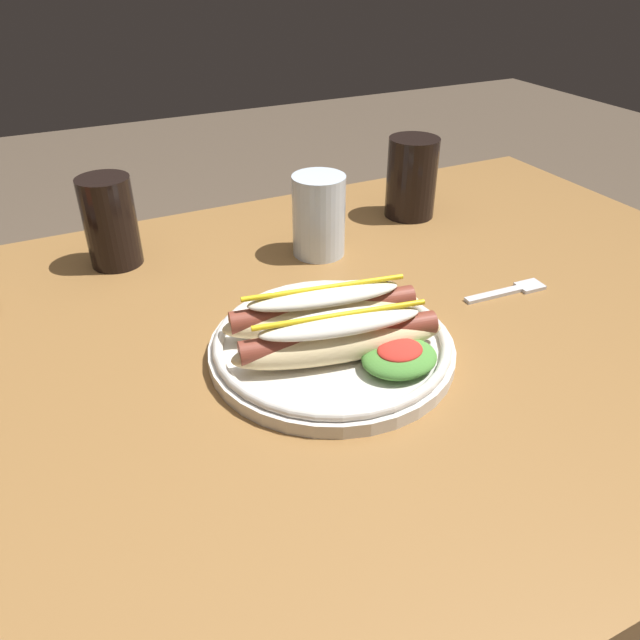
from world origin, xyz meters
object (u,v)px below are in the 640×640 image
at_px(hot_dog_plate, 335,337).
at_px(soda_cup, 412,178).
at_px(fork, 511,291).
at_px(water_cup, 319,216).
at_px(extra_cup, 110,222).

xyz_separation_m(hot_dog_plate, soda_cup, (0.30, 0.31, 0.04)).
height_order(fork, water_cup, water_cup).
bearing_deg(water_cup, extra_cup, 160.33).
bearing_deg(hot_dog_plate, soda_cup, 45.69).
distance_m(water_cup, extra_cup, 0.30).
height_order(fork, soda_cup, soda_cup).
xyz_separation_m(hot_dog_plate, extra_cup, (-0.18, 0.35, 0.04)).
relative_size(fork, extra_cup, 0.94).
height_order(hot_dog_plate, water_cup, water_cup).
xyz_separation_m(soda_cup, extra_cup, (-0.48, 0.04, -0.00)).
height_order(hot_dog_plate, extra_cup, extra_cup).
bearing_deg(hot_dog_plate, water_cup, 67.82).
distance_m(hot_dog_plate, water_cup, 0.27).
relative_size(fork, water_cup, 1.01).
relative_size(water_cup, extra_cup, 0.93).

